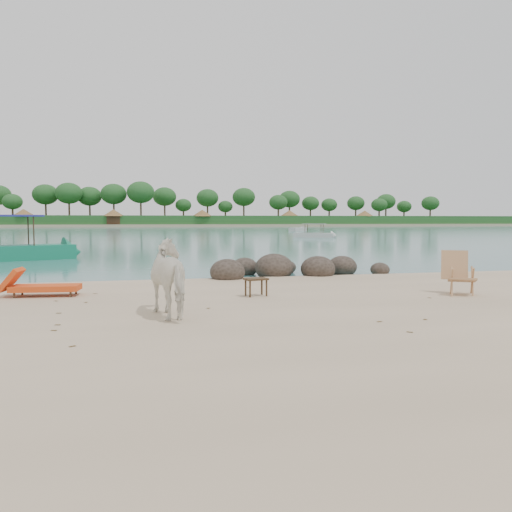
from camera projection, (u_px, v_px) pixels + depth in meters
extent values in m
plane|color=#387171|center=(155.00, 230.00, 97.37)|extent=(400.00, 400.00, 0.00)
cube|color=tan|center=(150.00, 225.00, 175.19)|extent=(420.00, 90.00, 1.40)
cube|color=#1E4C1E|center=(151.00, 220.00, 141.01)|extent=(420.00, 18.00, 2.40)
ellipsoid|color=#2E271F|center=(227.00, 273.00, 15.61)|extent=(1.10, 1.21, 0.83)
ellipsoid|color=#2E271F|center=(274.00, 269.00, 16.66)|extent=(1.28, 1.40, 0.96)
ellipsoid|color=#2E271F|center=(318.00, 270.00, 16.58)|extent=(1.14, 1.25, 0.85)
ellipsoid|color=#2E271F|center=(342.00, 267.00, 17.62)|extent=(1.01, 1.12, 0.76)
ellipsoid|color=#2E271F|center=(380.00, 270.00, 17.19)|extent=(0.65, 0.71, 0.49)
ellipsoid|color=#2E271F|center=(245.00, 268.00, 17.46)|extent=(0.92, 1.01, 0.69)
ellipsoid|color=#2E271F|center=(287.00, 268.00, 18.01)|extent=(0.66, 0.72, 0.49)
imported|color=white|center=(174.00, 279.00, 9.47)|extent=(1.26, 1.90, 1.47)
plane|color=brown|center=(410.00, 334.00, 8.09)|extent=(0.14, 0.14, 0.00)
plane|color=brown|center=(56.00, 302.00, 11.19)|extent=(0.14, 0.14, 0.00)
plane|color=brown|center=(54.00, 332.00, 8.21)|extent=(0.12, 0.12, 0.00)
plane|color=brown|center=(86.00, 304.00, 11.00)|extent=(0.13, 0.13, 0.00)
plane|color=brown|center=(430.00, 299.00, 11.65)|extent=(0.11, 0.11, 0.00)
plane|color=brown|center=(72.00, 348.00, 7.18)|extent=(0.14, 0.14, 0.00)
plane|color=brown|center=(425.00, 321.00, 9.11)|extent=(0.14, 0.14, 0.00)
plane|color=brown|center=(58.00, 326.00, 8.64)|extent=(0.12, 0.12, 0.00)
plane|color=brown|center=(208.00, 310.00, 10.27)|extent=(0.14, 0.14, 0.00)
plane|color=brown|center=(247.00, 288.00, 13.49)|extent=(0.14, 0.14, 0.00)
plane|color=brown|center=(59.00, 315.00, 9.73)|extent=(0.11, 0.11, 0.00)
plane|color=brown|center=(380.00, 323.00, 8.92)|extent=(0.11, 0.11, 0.00)
plane|color=brown|center=(95.00, 295.00, 12.33)|extent=(0.11, 0.11, 0.00)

